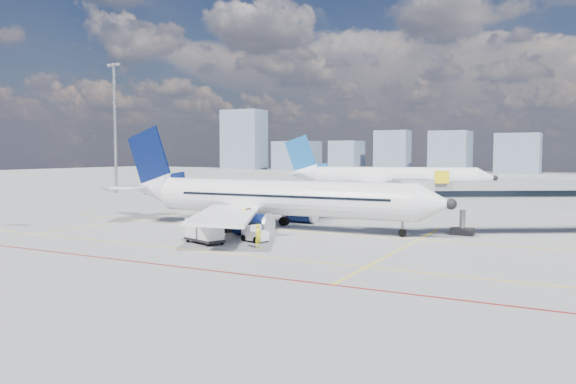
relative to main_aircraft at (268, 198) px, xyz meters
name	(u,v)px	position (x,y,z in m)	size (l,w,h in m)	color
ground	(243,241)	(2.18, -8.44, -3.22)	(420.00, 420.00, 0.00)	gray
apron_markings	(212,246)	(1.60, -12.35, -3.22)	(90.00, 35.12, 0.01)	yellow
jet_bridge	(540,196)	(25.69, 8.47, 0.52)	(23.55, 15.78, 6.30)	gray
floodlight_mast_nw	(115,124)	(-52.82, 31.56, 10.36)	(3.20, 0.61, 25.45)	gray
distant_skyline	(440,151)	(-22.42, 181.56, 5.44)	(250.09, 15.79, 28.65)	slate
main_aircraft	(268,198)	(0.00, 0.00, 0.00)	(38.15, 33.24, 11.12)	white
second_aircraft	(385,177)	(-4.18, 52.85, 0.00)	(39.63, 33.96, 11.77)	white
baggage_tug	(254,233)	(3.40, -8.40, -2.44)	(2.66, 2.12, 1.64)	white
cargo_dolly	(204,230)	(0.09, -11.36, -2.05)	(4.26, 2.94, 2.14)	black
belt_loader	(215,225)	(-3.50, -4.60, -2.56)	(6.32, 2.03, 2.55)	black
ramp_worker	(258,236)	(5.50, -11.24, -2.22)	(0.73, 0.48, 2.00)	yellow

